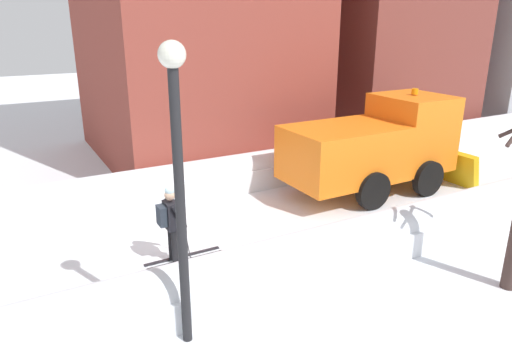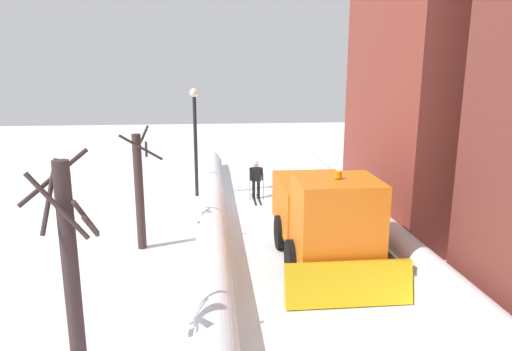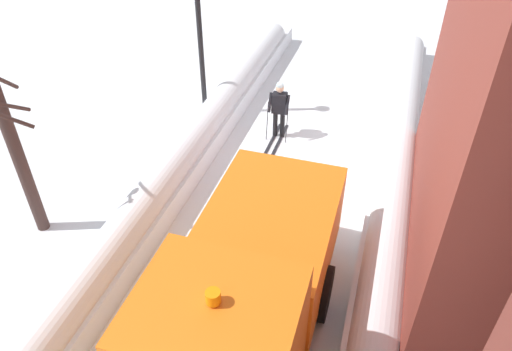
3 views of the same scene
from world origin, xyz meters
name	(u,v)px [view 3 (image 3 of 3)]	position (x,y,z in m)	size (l,w,h in m)	color
plow_truck	(248,293)	(-0.55, 6.69, 1.48)	(3.20, 5.98, 3.12)	orange
skier	(279,107)	(0.78, -0.45, 1.00)	(0.62, 1.80, 1.81)	black
traffic_light_pole	(456,125)	(-3.61, 2.69, 2.98)	(0.28, 0.42, 4.24)	black
street_lamp	(199,17)	(3.46, -1.15, 3.14)	(0.40, 0.40, 4.92)	black
bare_tree_near	(19,159)	(5.07, 5.13, 2.00)	(1.21, 1.33, 4.07)	#3D2C28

